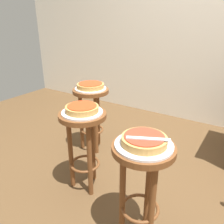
{
  "coord_description": "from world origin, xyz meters",
  "views": [
    {
      "loc": [
        0.41,
        -1.27,
        1.25
      ],
      "look_at": [
        -0.48,
        0.11,
        0.57
      ],
      "focal_mm": 36.39,
      "sensor_mm": 36.0,
      "label": 1
    }
  ],
  "objects_px": {
    "serving_plate_middle": "(82,112)",
    "stool_leftside": "(91,107)",
    "serving_plate_foreground": "(144,145)",
    "pizza_server_knife": "(148,139)",
    "pizza_foreground": "(144,140)",
    "stool_middle": "(83,135)",
    "pizza_leftside": "(90,86)",
    "serving_plate_leftside": "(91,89)",
    "stool_foreground": "(142,173)",
    "pizza_middle": "(82,108)"
  },
  "relations": [
    {
      "from": "pizza_foreground",
      "to": "pizza_middle",
      "type": "height_order",
      "value": "same"
    },
    {
      "from": "stool_leftside",
      "to": "serving_plate_middle",
      "type": "bearing_deg",
      "value": -57.95
    },
    {
      "from": "stool_leftside",
      "to": "serving_plate_foreground",
      "type": "bearing_deg",
      "value": -37.47
    },
    {
      "from": "serving_plate_leftside",
      "to": "stool_middle",
      "type": "bearing_deg",
      "value": -57.95
    },
    {
      "from": "stool_middle",
      "to": "serving_plate_middle",
      "type": "bearing_deg",
      "value": -90.0
    },
    {
      "from": "serving_plate_foreground",
      "to": "stool_leftside",
      "type": "bearing_deg",
      "value": 142.53
    },
    {
      "from": "serving_plate_foreground",
      "to": "stool_foreground",
      "type": "bearing_deg",
      "value": -91.79
    },
    {
      "from": "pizza_foreground",
      "to": "serving_plate_leftside",
      "type": "bearing_deg",
      "value": 142.53
    },
    {
      "from": "stool_middle",
      "to": "serving_plate_middle",
      "type": "relative_size",
      "value": 2.18
    },
    {
      "from": "serving_plate_leftside",
      "to": "pizza_leftside",
      "type": "bearing_deg",
      "value": 0.0
    },
    {
      "from": "pizza_middle",
      "to": "stool_leftside",
      "type": "bearing_deg",
      "value": 122.05
    },
    {
      "from": "stool_foreground",
      "to": "pizza_server_knife",
      "type": "xyz_separation_m",
      "value": [
        0.03,
        -0.02,
        0.24
      ]
    },
    {
      "from": "serving_plate_foreground",
      "to": "pizza_middle",
      "type": "xyz_separation_m",
      "value": [
        -0.56,
        0.17,
        0.03
      ]
    },
    {
      "from": "stool_leftside",
      "to": "pizza_middle",
      "type": "bearing_deg",
      "value": -57.95
    },
    {
      "from": "stool_foreground",
      "to": "stool_leftside",
      "type": "relative_size",
      "value": 1.0
    },
    {
      "from": "stool_foreground",
      "to": "serving_plate_middle",
      "type": "relative_size",
      "value": 2.18
    },
    {
      "from": "pizza_foreground",
      "to": "serving_plate_middle",
      "type": "bearing_deg",
      "value": 163.0
    },
    {
      "from": "serving_plate_leftside",
      "to": "pizza_leftside",
      "type": "xyz_separation_m",
      "value": [
        0.0,
        0.0,
        0.03
      ]
    },
    {
      "from": "pizza_middle",
      "to": "pizza_leftside",
      "type": "bearing_deg",
      "value": 122.05
    },
    {
      "from": "stool_leftside",
      "to": "serving_plate_leftside",
      "type": "relative_size",
      "value": 2.16
    },
    {
      "from": "serving_plate_foreground",
      "to": "pizza_leftside",
      "type": "relative_size",
      "value": 1.22
    },
    {
      "from": "serving_plate_foreground",
      "to": "pizza_foreground",
      "type": "bearing_deg",
      "value": 90.0
    },
    {
      "from": "serving_plate_foreground",
      "to": "pizza_server_knife",
      "type": "distance_m",
      "value": 0.07
    },
    {
      "from": "stool_foreground",
      "to": "serving_plate_foreground",
      "type": "xyz_separation_m",
      "value": [
        0.0,
        0.0,
        0.18
      ]
    },
    {
      "from": "pizza_server_knife",
      "to": "pizza_foreground",
      "type": "bearing_deg",
      "value": 120.78
    },
    {
      "from": "pizza_foreground",
      "to": "serving_plate_leftside",
      "type": "relative_size",
      "value": 0.81
    },
    {
      "from": "pizza_foreground",
      "to": "serving_plate_middle",
      "type": "height_order",
      "value": "pizza_foreground"
    },
    {
      "from": "stool_foreground",
      "to": "serving_plate_middle",
      "type": "xyz_separation_m",
      "value": [
        -0.56,
        0.17,
        0.18
      ]
    },
    {
      "from": "stool_foreground",
      "to": "pizza_foreground",
      "type": "height_order",
      "value": "pizza_foreground"
    },
    {
      "from": "stool_middle",
      "to": "pizza_leftside",
      "type": "distance_m",
      "value": 0.62
    },
    {
      "from": "pizza_foreground",
      "to": "pizza_server_knife",
      "type": "height_order",
      "value": "pizza_server_knife"
    },
    {
      "from": "stool_foreground",
      "to": "serving_plate_leftside",
      "type": "distance_m",
      "value": 1.1
    },
    {
      "from": "stool_middle",
      "to": "pizza_server_knife",
      "type": "relative_size",
      "value": 2.88
    },
    {
      "from": "pizza_leftside",
      "to": "stool_foreground",
      "type": "bearing_deg",
      "value": -37.47
    },
    {
      "from": "stool_foreground",
      "to": "pizza_leftside",
      "type": "bearing_deg",
      "value": 142.53
    },
    {
      "from": "serving_plate_middle",
      "to": "serving_plate_leftside",
      "type": "relative_size",
      "value": 0.99
    },
    {
      "from": "serving_plate_foreground",
      "to": "pizza_foreground",
      "type": "distance_m",
      "value": 0.03
    },
    {
      "from": "pizza_foreground",
      "to": "pizza_leftside",
      "type": "height_order",
      "value": "same"
    },
    {
      "from": "pizza_foreground",
      "to": "pizza_server_knife",
      "type": "distance_m",
      "value": 0.04
    },
    {
      "from": "serving_plate_foreground",
      "to": "stool_leftside",
      "type": "height_order",
      "value": "serving_plate_foreground"
    },
    {
      "from": "pizza_middle",
      "to": "stool_leftside",
      "type": "height_order",
      "value": "pizza_middle"
    },
    {
      "from": "pizza_foreground",
      "to": "serving_plate_leftside",
      "type": "height_order",
      "value": "pizza_foreground"
    },
    {
      "from": "stool_foreground",
      "to": "stool_middle",
      "type": "xyz_separation_m",
      "value": [
        -0.56,
        0.17,
        0.0
      ]
    },
    {
      "from": "serving_plate_middle",
      "to": "pizza_server_knife",
      "type": "xyz_separation_m",
      "value": [
        0.59,
        -0.19,
        0.06
      ]
    },
    {
      "from": "pizza_foreground",
      "to": "pizza_server_knife",
      "type": "bearing_deg",
      "value": -33.69
    },
    {
      "from": "serving_plate_foreground",
      "to": "pizza_leftside",
      "type": "height_order",
      "value": "pizza_leftside"
    },
    {
      "from": "pizza_server_knife",
      "to": "pizza_middle",
      "type": "bearing_deg",
      "value": 136.51
    },
    {
      "from": "serving_plate_middle",
      "to": "stool_leftside",
      "type": "bearing_deg",
      "value": 122.05
    },
    {
      "from": "pizza_foreground",
      "to": "pizza_middle",
      "type": "xyz_separation_m",
      "value": [
        -0.56,
        0.17,
        0.0
      ]
    },
    {
      "from": "pizza_server_knife",
      "to": "pizza_leftside",
      "type": "bearing_deg",
      "value": 117.12
    }
  ]
}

